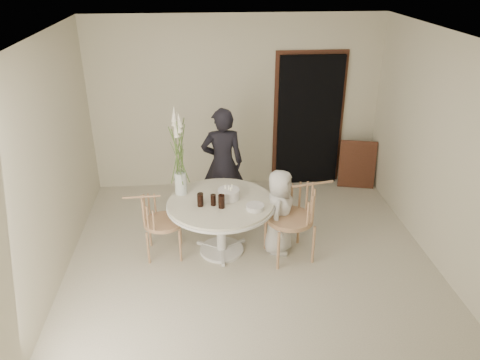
{
  "coord_description": "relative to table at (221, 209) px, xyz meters",
  "views": [
    {
      "loc": [
        -0.54,
        -4.78,
        3.46
      ],
      "look_at": [
        -0.11,
        0.3,
        0.98
      ],
      "focal_mm": 35.0,
      "sensor_mm": 36.0,
      "label": 1
    }
  ],
  "objects": [
    {
      "name": "picture_frame",
      "position": [
        2.29,
        1.7,
        -0.23
      ],
      "size": [
        0.6,
        0.3,
        0.77
      ],
      "primitive_type": "cube",
      "rotation": [
        -0.17,
        0.0,
        -0.23
      ],
      "color": "brown",
      "rests_on": "ground"
    },
    {
      "name": "chair_far",
      "position": [
        0.09,
        1.13,
        -0.12
      ],
      "size": [
        0.5,
        0.52,
        0.77
      ],
      "rotation": [
        0.0,
        0.0,
        0.27
      ],
      "color": "tan",
      "rests_on": "ground"
    },
    {
      "name": "table",
      "position": [
        0.0,
        0.0,
        0.0
      ],
      "size": [
        1.33,
        1.33,
        0.73
      ],
      "color": "white",
      "rests_on": "ground"
    },
    {
      "name": "door_trim",
      "position": [
        1.5,
        1.98,
        0.49
      ],
      "size": [
        1.12,
        0.03,
        2.22
      ],
      "primitive_type": "cube",
      "color": "brown",
      "rests_on": "ground"
    },
    {
      "name": "cola_tumbler_a",
      "position": [
        -0.09,
        -0.09,
        0.18
      ],
      "size": [
        0.08,
        0.08,
        0.14
      ],
      "primitive_type": "cylinder",
      "rotation": [
        0.0,
        0.0,
        0.21
      ],
      "color": "black",
      "rests_on": "table"
    },
    {
      "name": "flower_vase",
      "position": [
        -0.49,
        0.26,
        0.65
      ],
      "size": [
        0.15,
        0.15,
        1.13
      ],
      "rotation": [
        0.0,
        0.0,
        0.03
      ],
      "color": "silver",
      "rests_on": "table"
    },
    {
      "name": "cola_tumbler_c",
      "position": [
        -0.24,
        -0.06,
        0.19
      ],
      "size": [
        0.08,
        0.08,
        0.15
      ],
      "primitive_type": "cylinder",
      "rotation": [
        0.0,
        0.0,
        -0.24
      ],
      "color": "black",
      "rests_on": "table"
    },
    {
      "name": "cola_tumbler_d",
      "position": [
        -0.25,
        -0.1,
        0.19
      ],
      "size": [
        0.09,
        0.09,
        0.16
      ],
      "primitive_type": "cylinder",
      "rotation": [
        0.0,
        0.0,
        -0.3
      ],
      "color": "black",
      "rests_on": "table"
    },
    {
      "name": "plate_stack",
      "position": [
        0.4,
        -0.23,
        0.14
      ],
      "size": [
        0.24,
        0.24,
        0.05
      ],
      "primitive_type": "cylinder",
      "rotation": [
        0.0,
        0.0,
        0.09
      ],
      "color": "silver",
      "rests_on": "table"
    },
    {
      "name": "room_shell",
      "position": [
        0.35,
        -0.25,
        1.0
      ],
      "size": [
        4.5,
        4.5,
        4.5
      ],
      "color": "white",
      "rests_on": "ground"
    },
    {
      "name": "cola_tumbler_b",
      "position": [
        0.0,
        -0.16,
        0.2
      ],
      "size": [
        0.1,
        0.1,
        0.17
      ],
      "primitive_type": "cylinder",
      "rotation": [
        0.0,
        0.0,
        -0.27
      ],
      "color": "black",
      "rests_on": "table"
    },
    {
      "name": "doorway",
      "position": [
        1.5,
        1.94,
        0.43
      ],
      "size": [
        1.0,
        0.1,
        2.1
      ],
      "primitive_type": "cube",
      "color": "black",
      "rests_on": "ground"
    },
    {
      "name": "ground",
      "position": [
        0.35,
        -0.25,
        -0.62
      ],
      "size": [
        4.5,
        4.5,
        0.0
      ],
      "primitive_type": "plane",
      "color": "beige",
      "rests_on": "ground"
    },
    {
      "name": "chair_right",
      "position": [
        0.97,
        -0.14,
        0.03
      ],
      "size": [
        0.66,
        0.62,
        0.99
      ],
      "rotation": [
        0.0,
        0.0,
        -1.36
      ],
      "color": "tan",
      "rests_on": "ground"
    },
    {
      "name": "birthday_cake",
      "position": [
        0.1,
        0.06,
        0.18
      ],
      "size": [
        0.26,
        0.26,
        0.18
      ],
      "rotation": [
        0.0,
        0.0,
        -0.02
      ],
      "color": "white",
      "rests_on": "table"
    },
    {
      "name": "chair_left",
      "position": [
        -0.84,
        0.01,
        -0.07
      ],
      "size": [
        0.52,
        0.49,
        0.85
      ],
      "rotation": [
        0.0,
        0.0,
        1.61
      ],
      "color": "tan",
      "rests_on": "ground"
    },
    {
      "name": "boy",
      "position": [
        0.72,
        -0.03,
        -0.06
      ],
      "size": [
        0.51,
        0.63,
        1.12
      ],
      "primitive_type": "imported",
      "rotation": [
        0.0,
        0.0,
        1.25
      ],
      "color": "silver",
      "rests_on": "ground"
    },
    {
      "name": "girl",
      "position": [
        0.07,
        0.97,
        0.19
      ],
      "size": [
        0.6,
        0.41,
        1.61
      ],
      "primitive_type": "imported",
      "rotation": [
        0.0,
        0.0,
        3.18
      ],
      "color": "black",
      "rests_on": "ground"
    }
  ]
}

